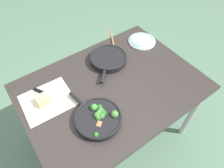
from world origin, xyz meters
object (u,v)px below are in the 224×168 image
at_px(skillet_eggs, 108,59).
at_px(dinner_plate_stack, 142,41).
at_px(wooden_spoon, 114,48).
at_px(cheese_block, 43,100).
at_px(grater_knife, 45,94).
at_px(skillet_broccoli, 98,117).

xyz_separation_m(skillet_eggs, dinner_plate_stack, (0.38, 0.03, -0.01)).
bearing_deg(wooden_spoon, cheese_block, -47.56).
bearing_deg(dinner_plate_stack, grater_knife, -177.35).
relative_size(skillet_broccoli, dinner_plate_stack, 1.79).
relative_size(skillet_broccoli, skillet_eggs, 1.24).
relative_size(wooden_spoon, grater_knife, 1.54).
bearing_deg(cheese_block, grater_knife, 57.72).
bearing_deg(skillet_eggs, dinner_plate_stack, 139.49).
distance_m(skillet_broccoli, cheese_block, 0.40).
height_order(skillet_eggs, cheese_block, cheese_block).
xyz_separation_m(wooden_spoon, cheese_block, (-0.71, -0.17, 0.02)).
bearing_deg(dinner_plate_stack, wooden_spoon, 163.96).
height_order(wooden_spoon, dinner_plate_stack, dinner_plate_stack).
height_order(wooden_spoon, cheese_block, cheese_block).
bearing_deg(wooden_spoon, grater_knife, -51.57).
distance_m(grater_knife, cheese_block, 0.07).
distance_m(skillet_broccoli, dinner_plate_stack, 0.85).
bearing_deg(skillet_broccoli, skillet_eggs, -51.83).
distance_m(cheese_block, dinner_plate_stack, 0.96).
bearing_deg(skillet_eggs, skillet_broccoli, 3.79).
bearing_deg(grater_knife, skillet_eggs, 61.82).
bearing_deg(skillet_eggs, wooden_spoon, 172.70).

